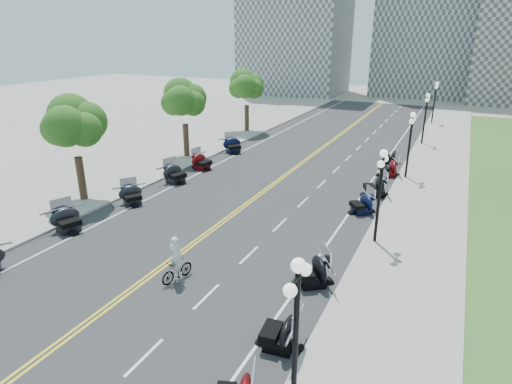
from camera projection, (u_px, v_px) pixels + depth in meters
The scene contains 47 objects.
ground at pixel (195, 243), 22.63m from camera, with size 160.00×160.00×0.00m, color gray.
road at pixel (271, 186), 31.10m from camera, with size 16.00×90.00×0.01m, color #333335.
centerline_yellow_a at pixel (269, 186), 31.14m from camera, with size 0.12×90.00×0.00m, color yellow.
centerline_yellow_b at pixel (272, 186), 31.05m from camera, with size 0.12×90.00×0.00m, color yellow.
edge_line_north at pixel (359, 200), 28.50m from camera, with size 0.12×90.00×0.00m, color white.
edge_line_south at pixel (197, 174), 33.69m from camera, with size 0.12×90.00×0.00m, color white.
lane_dash_4 at pixel (144, 357), 14.56m from camera, with size 0.12×2.00×0.00m, color white.
lane_dash_5 at pixel (207, 296), 17.94m from camera, with size 0.12×2.00×0.00m, color white.
lane_dash_6 at pixel (249, 255), 21.33m from camera, with size 0.12×2.00×0.00m, color white.
lane_dash_7 at pixel (280, 225), 24.72m from camera, with size 0.12×2.00×0.00m, color white.
lane_dash_8 at pixel (303, 202), 28.11m from camera, with size 0.12×2.00×0.00m, color white.
lane_dash_9 at pixel (321, 184), 31.49m from camera, with size 0.12×2.00×0.00m, color white.
lane_dash_10 at pixel (336, 170), 34.88m from camera, with size 0.12×2.00×0.00m, color white.
lane_dash_11 at pixel (348, 158), 38.27m from camera, with size 0.12×2.00×0.00m, color white.
lane_dash_12 at pixel (358, 148), 41.66m from camera, with size 0.12×2.00×0.00m, color white.
lane_dash_13 at pixel (367, 139), 45.04m from camera, with size 0.12×2.00×0.00m, color white.
lane_dash_14 at pixel (375, 132), 48.43m from camera, with size 0.12×2.00×0.00m, color white.
lane_dash_15 at pixel (381, 126), 51.82m from camera, with size 0.12×2.00×0.00m, color white.
lane_dash_16 at pixel (387, 120), 55.21m from camera, with size 0.12×2.00×0.00m, color white.
lane_dash_17 at pixel (392, 115), 58.59m from camera, with size 0.12×2.00×0.00m, color white.
lane_dash_18 at pixel (396, 111), 61.98m from camera, with size 0.12×2.00×0.00m, color white.
lane_dash_19 at pixel (400, 107), 65.37m from camera, with size 0.12×2.00×0.00m, color white.
sidewalk_north at pixel (424, 209), 26.82m from camera, with size 5.00×90.00×0.15m, color #9E9991.
sidewalk_south at pixel (155, 167), 35.33m from camera, with size 5.00×90.00×0.15m, color #9E9991.
distant_block_a at pixel (296, 20), 77.96m from camera, with size 18.00×14.00×26.00m, color gray.
distant_block_b at pixel (429, 7), 73.44m from camera, with size 16.00×12.00×30.00m, color gray.
street_lamp_1 at pixel (296, 341), 11.48m from camera, with size 0.50×1.20×4.90m, color black, non-canonical shape.
street_lamp_2 at pixel (379, 197), 21.64m from camera, with size 0.50×1.20×4.90m, color black, non-canonical shape.
street_lamp_3 at pixel (409, 146), 31.80m from camera, with size 0.50×1.20×4.90m, color black, non-canonical shape.
street_lamp_4 at pixel (425, 119), 41.96m from camera, with size 0.50×1.20×4.90m, color black, non-canonical shape.
street_lamp_5 at pixel (434, 103), 52.13m from camera, with size 0.50×1.20×4.90m, color black, non-canonical shape.
tree_2 at pixel (74, 130), 26.74m from camera, with size 4.80×4.80×9.20m, color #235619, non-canonical shape.
tree_3 at pixel (184, 104), 36.91m from camera, with size 4.80×4.80×9.20m, color #235619, non-canonical shape.
tree_4 at pixel (247, 89), 47.07m from camera, with size 4.80×4.80×9.20m, color #235619, non-canonical shape.
motorcycle_n_4 at pixel (280, 330), 14.82m from camera, with size 1.97×1.97×1.38m, color black, non-canonical shape.
motorcycle_n_5 at pixel (312, 270), 18.60m from camera, with size 2.07×2.07×1.45m, color black, non-canonical shape.
motorcycle_n_7 at pixel (362, 203), 26.19m from camera, with size 1.91×1.91×1.34m, color black, non-canonical shape.
motorcycle_n_8 at pixel (375, 186), 28.97m from camera, with size 2.14×2.14×1.50m, color black, non-canonical shape.
motorcycle_n_9 at pixel (388, 167), 33.11m from camera, with size 2.07×2.07×1.45m, color #590A0C, non-canonical shape.
motorcycle_n_10 at pixel (390, 156), 36.53m from camera, with size 1.81×1.81×1.26m, color black, non-canonical shape.
motorcycle_s_5 at pixel (67, 219), 23.73m from camera, with size 2.09×2.09×1.46m, color black, non-canonical shape.
motorcycle_s_6 at pixel (132, 194), 27.58m from camera, with size 1.91×1.91×1.34m, color black, non-canonical shape.
motorcycle_s_7 at pixel (175, 173), 31.63m from camera, with size 2.12×2.12×1.48m, color black, non-canonical shape.
motorcycle_s_8 at pixel (202, 161), 34.77m from camera, with size 2.04×2.04×1.43m, color #590A0C, non-canonical shape.
motorcycle_s_9 at pixel (233, 145), 39.74m from camera, with size 2.18×2.18×1.53m, color black, non-canonical shape.
bicycle at pixel (177, 270), 18.98m from camera, with size 0.48×1.70×1.02m, color #A51414.
cyclist_rider at pixel (175, 242), 18.50m from camera, with size 0.66×0.43×1.80m, color silver.
Camera 1 is at (11.70, -16.93, 10.31)m, focal length 30.00 mm.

